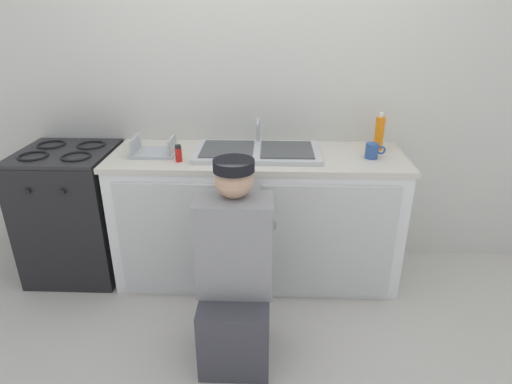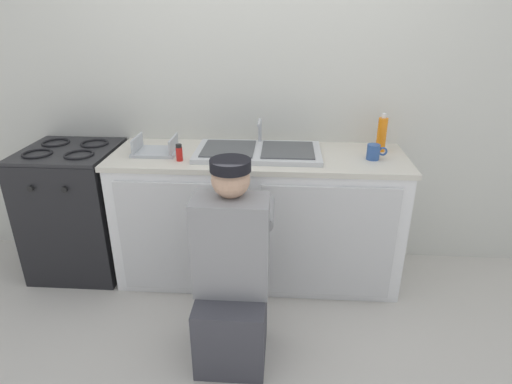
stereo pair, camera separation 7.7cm
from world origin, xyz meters
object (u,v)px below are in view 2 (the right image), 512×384
object	(u,v)px
stove_range	(78,210)
dish_rack_tray	(156,150)
soap_bottle_orange	(382,134)
coffee_mug	(374,152)
sink_double_basin	(258,151)
plumber_person	(232,281)
spice_bottle_red	(179,153)

from	to	relation	value
stove_range	dish_rack_tray	world-z (taller)	dish_rack_tray
soap_bottle_orange	dish_rack_tray	size ratio (longest dim) A/B	0.89
coffee_mug	sink_double_basin	bearing A→B (deg)	176.01
plumber_person	spice_bottle_red	size ratio (longest dim) A/B	10.52
soap_bottle_orange	dish_rack_tray	xyz separation A→B (m)	(-1.46, -0.15, -0.09)
stove_range	dish_rack_tray	distance (m)	0.77
plumber_person	soap_bottle_orange	bearing A→B (deg)	45.51
spice_bottle_red	coffee_mug	bearing A→B (deg)	5.18
sink_double_basin	dish_rack_tray	world-z (taller)	sink_double_basin
plumber_person	coffee_mug	distance (m)	1.19
dish_rack_tray	spice_bottle_red	bearing A→B (deg)	-35.25
stove_range	coffee_mug	xyz separation A→B (m)	(1.99, -0.05, 0.49)
plumber_person	spice_bottle_red	distance (m)	0.88
sink_double_basin	spice_bottle_red	bearing A→B (deg)	-161.52
spice_bottle_red	coffee_mug	size ratio (longest dim) A/B	0.83
plumber_person	coffee_mug	size ratio (longest dim) A/B	8.76
stove_range	coffee_mug	distance (m)	2.05
plumber_person	dish_rack_tray	distance (m)	1.05
stove_range	soap_bottle_orange	world-z (taller)	soap_bottle_orange
coffee_mug	plumber_person	bearing A→B (deg)	-138.01
sink_double_basin	dish_rack_tray	xyz separation A→B (m)	(-0.66, -0.03, 0.01)
stove_range	dish_rack_tray	bearing A→B (deg)	-2.35
stove_range	spice_bottle_red	bearing A→B (deg)	-11.16
sink_double_basin	dish_rack_tray	distance (m)	0.66
stove_range	soap_bottle_orange	distance (m)	2.14
stove_range	plumber_person	bearing A→B (deg)	-33.29
sink_double_basin	soap_bottle_orange	xyz separation A→B (m)	(0.80, 0.12, 0.09)
plumber_person	dish_rack_tray	bearing A→B (deg)	127.40
soap_bottle_orange	coffee_mug	bearing A→B (deg)	-113.56
soap_bottle_orange	dish_rack_tray	distance (m)	1.47
stove_range	plumber_person	distance (m)	1.41
sink_double_basin	spice_bottle_red	distance (m)	0.50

